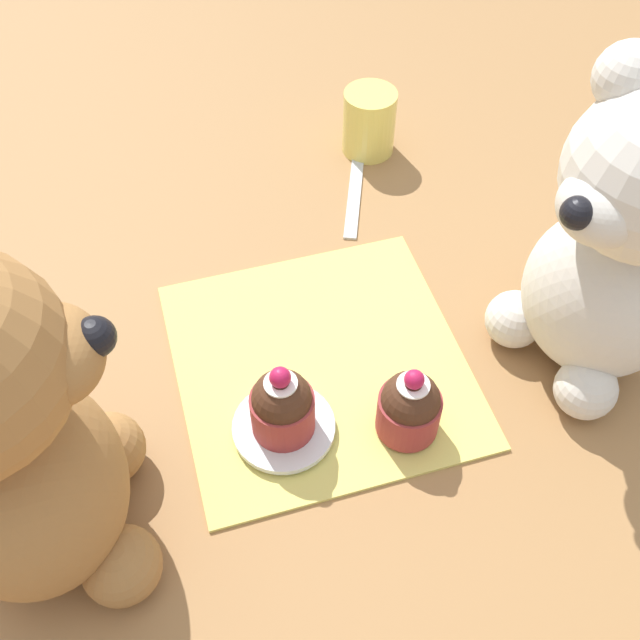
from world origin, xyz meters
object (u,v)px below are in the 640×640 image
saucer_plate (284,427)px  cupcake_near_tan_bear (282,405)px  teddy_bear_cream (621,244)px  cupcake_near_cream_bear (410,406)px  teaspoon (355,192)px  teddy_bear_tan (7,439)px  juice_glass (369,122)px

saucer_plate → cupcake_near_tan_bear: bearing=0.0°
teddy_bear_cream → saucer_plate: bearing=-104.4°
cupcake_near_cream_bear → teaspoon: bearing=170.3°
teddy_bear_cream → teddy_bear_tan: teddy_bear_tan is taller
teddy_bear_cream → cupcake_near_tan_bear: teddy_bear_cream is taller
cupcake_near_tan_bear → teaspoon: bearing=150.8°
teddy_bear_tan → cupcake_near_cream_bear: 0.27m
juice_glass → cupcake_near_cream_bear: bearing=-13.7°
saucer_plate → juice_glass: juice_glass is taller
juice_glass → teddy_bear_cream: bearing=14.7°
cupcake_near_cream_bear → juice_glass: (-0.32, 0.08, 0.00)m
cupcake_near_tan_bear → juice_glass: size_ratio=1.06×
teddy_bear_cream → cupcake_near_cream_bear: teddy_bear_cream is taller
teddy_bear_tan → cupcake_near_cream_bear: size_ratio=3.95×
teaspoon → teddy_bear_tan: bearing=-25.2°
saucer_plate → juice_glass: (-0.30, 0.17, 0.02)m
teddy_bear_cream → teaspoon: (-0.23, -0.11, -0.12)m
teddy_bear_cream → teaspoon: teddy_bear_cream is taller
teddy_bear_cream → teaspoon: size_ratio=2.01×
teddy_bear_tan → teaspoon: teddy_bear_tan is taller
teaspoon → cupcake_near_tan_bear: bearing=-7.2°
teddy_bear_cream → cupcake_near_cream_bear: (0.03, -0.16, -0.09)m
saucer_plate → cupcake_near_tan_bear: (0.00, 0.00, 0.03)m
cupcake_near_tan_bear → juice_glass: (-0.30, 0.17, -0.01)m
teddy_bear_cream → saucer_plate: (0.01, -0.24, -0.12)m
teddy_bear_tan → cupcake_near_tan_bear: bearing=-76.9°
saucer_plate → teaspoon: (-0.24, 0.13, -0.01)m
cupcake_near_tan_bear → teaspoon: cupcake_near_tan_bear is taller
teddy_bear_tan → cupcake_near_tan_bear: teddy_bear_tan is taller
teddy_bear_cream → saucer_plate: 0.27m
cupcake_near_tan_bear → juice_glass: bearing=150.9°
saucer_plate → juice_glass: size_ratio=1.16×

